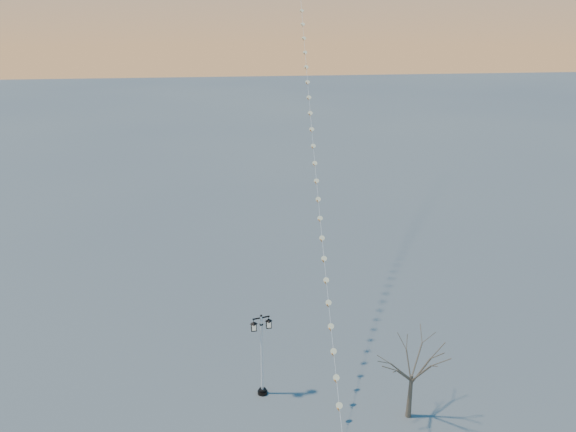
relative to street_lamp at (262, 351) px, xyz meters
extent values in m
plane|color=#5C5E5D|center=(1.41, -1.88, -2.46)|extent=(300.00, 300.00, 0.00)
cylinder|color=black|center=(0.00, 0.00, -2.39)|extent=(0.49, 0.49, 0.14)
cylinder|color=black|center=(0.00, 0.00, -2.25)|extent=(0.35, 0.35, 0.12)
cylinder|color=silver|center=(0.00, 0.00, -0.12)|extent=(0.11, 0.11, 4.14)
cylinder|color=black|center=(0.00, 0.00, 1.46)|extent=(0.18, 0.18, 0.05)
cube|color=black|center=(0.00, 0.00, 1.81)|extent=(0.83, 0.25, 0.05)
sphere|color=black|center=(0.00, 0.00, 1.92)|extent=(0.12, 0.12, 0.12)
pyramid|color=black|center=(-0.36, -0.09, 1.68)|extent=(0.39, 0.39, 0.12)
cube|color=beige|center=(-0.36, -0.09, 1.41)|extent=(0.23, 0.23, 0.30)
cube|color=black|center=(-0.36, -0.09, 1.24)|extent=(0.26, 0.26, 0.04)
pyramid|color=black|center=(0.36, 0.09, 1.68)|extent=(0.39, 0.39, 0.12)
cube|color=beige|center=(0.36, 0.09, 1.41)|extent=(0.23, 0.23, 0.30)
cube|color=black|center=(0.36, 0.09, 1.24)|extent=(0.26, 0.26, 0.04)
cone|color=brown|center=(6.60, -2.51, -1.32)|extent=(0.27, 0.27, 2.27)
cone|color=orange|center=(4.78, 17.94, 14.52)|extent=(0.08, 0.08, 0.28)
cylinder|color=white|center=(3.24, -3.58, -1.86)|extent=(0.02, 0.02, 0.80)
camera|label=1|loc=(-1.63, -22.88, 15.23)|focal=34.78mm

